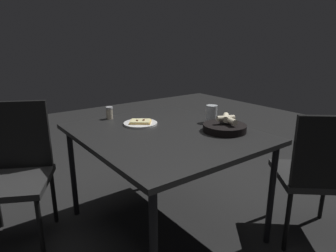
% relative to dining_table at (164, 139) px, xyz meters
% --- Properties ---
extents(ground, '(8.00, 8.00, 0.00)m').
position_rel_dining_table_xyz_m(ground, '(0.00, 0.00, -0.66)').
color(ground, black).
extents(dining_table, '(1.02, 1.19, 0.72)m').
position_rel_dining_table_xyz_m(dining_table, '(0.00, 0.00, 0.00)').
color(dining_table, black).
rests_on(dining_table, ground).
extents(pizza_plate, '(0.24, 0.24, 0.04)m').
position_rel_dining_table_xyz_m(pizza_plate, '(0.04, -0.23, 0.06)').
color(pizza_plate, white).
rests_on(pizza_plate, dining_table).
extents(bread_basket, '(0.28, 0.28, 0.10)m').
position_rel_dining_table_xyz_m(bread_basket, '(-0.31, 0.23, 0.08)').
color(bread_basket, black).
rests_on(bread_basket, dining_table).
extents(beer_glass, '(0.08, 0.08, 0.13)m').
position_rel_dining_table_xyz_m(beer_glass, '(-0.40, 0.03, 0.11)').
color(beer_glass, silver).
rests_on(beer_glass, dining_table).
extents(pepper_shaker, '(0.05, 0.05, 0.09)m').
position_rel_dining_table_xyz_m(pepper_shaker, '(0.14, -0.50, 0.09)').
color(pepper_shaker, '#BFB299').
rests_on(pepper_shaker, dining_table).
extents(chair_near, '(0.59, 0.59, 0.91)m').
position_rel_dining_table_xyz_m(chair_near, '(0.82, -0.52, -0.15)').
color(chair_near, '#252525').
rests_on(chair_near, ground).
extents(chair_far, '(0.62, 0.62, 0.89)m').
position_rel_dining_table_xyz_m(chair_far, '(-0.68, 0.69, -0.15)').
color(chair_far, '#262626').
rests_on(chair_far, ground).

